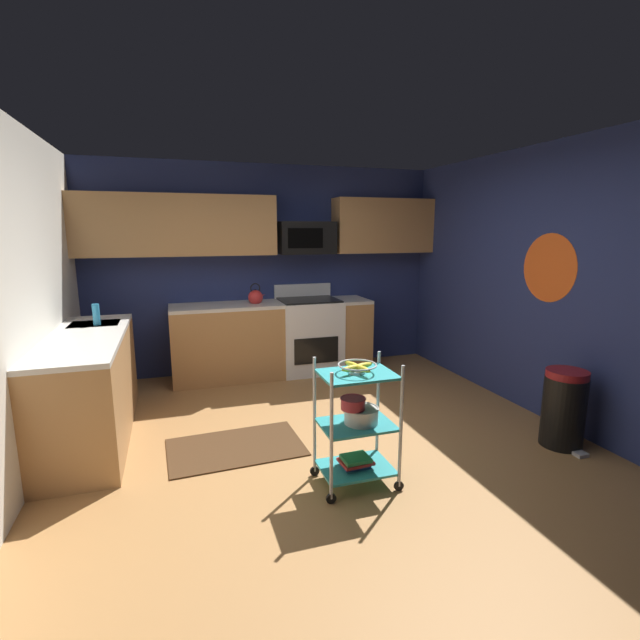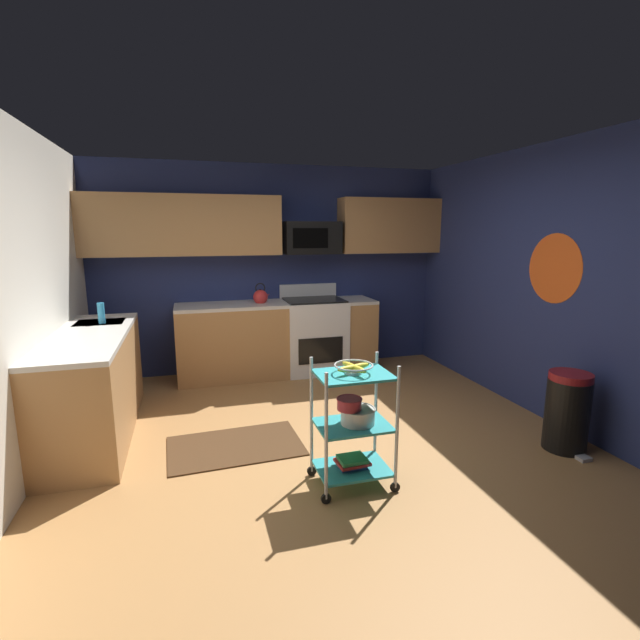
{
  "view_description": "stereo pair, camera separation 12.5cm",
  "coord_description": "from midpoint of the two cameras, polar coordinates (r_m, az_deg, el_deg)",
  "views": [
    {
      "loc": [
        -1.16,
        -3.41,
        1.8
      ],
      "look_at": [
        0.01,
        0.22,
        1.05
      ],
      "focal_mm": 25.81,
      "sensor_mm": 36.0,
      "label": 1
    },
    {
      "loc": [
        -1.04,
        -3.45,
        1.8
      ],
      "look_at": [
        0.01,
        0.22,
        1.05
      ],
      "focal_mm": 25.81,
      "sensor_mm": 36.0,
      "label": 2
    }
  ],
  "objects": [
    {
      "name": "floor",
      "position": [
        4.04,
        -0.01,
        -15.68
      ],
      "size": [
        4.4,
        4.8,
        0.04
      ],
      "primitive_type": "cube",
      "color": "#A87542",
      "rests_on": "ground"
    },
    {
      "name": "counter_run",
      "position": [
        5.15,
        -14.45,
        -4.28
      ],
      "size": [
        3.43,
        2.55,
        0.92
      ],
      "color": "#B27F4C",
      "rests_on": "ground"
    },
    {
      "name": "wall_back",
      "position": [
        5.98,
        -7.21,
        6.25
      ],
      "size": [
        4.52,
        0.06,
        2.6
      ],
      "primitive_type": "cube",
      "color": "navy",
      "rests_on": "ground"
    },
    {
      "name": "wall_right",
      "position": [
        4.81,
        26.24,
        4.01
      ],
      "size": [
        0.06,
        4.8,
        2.6
      ],
      "primitive_type": "cube",
      "color": "navy",
      "rests_on": "ground"
    },
    {
      "name": "book_stack",
      "position": [
        3.46,
        3.37,
        -17.09
      ],
      "size": [
        0.24,
        0.19,
        0.07
      ],
      "color": "#1E4C8C",
      "rests_on": "rolling_cart"
    },
    {
      "name": "fruit_bowl",
      "position": [
        3.18,
        3.52,
        -5.8
      ],
      "size": [
        0.27,
        0.27,
        0.07
      ],
      "color": "silver",
      "rests_on": "rolling_cart"
    },
    {
      "name": "wall_flower_decal",
      "position": [
        4.8,
        25.85,
        5.83
      ],
      "size": [
        0.0,
        0.64,
        0.64
      ],
      "primitive_type": "cylinder",
      "rotation": [
        0.0,
        1.57,
        0.0
      ],
      "color": "#E5591E"
    },
    {
      "name": "wall_left",
      "position": [
        3.64,
        -35.64,
        1.13
      ],
      "size": [
        0.06,
        4.8,
        2.6
      ],
      "primitive_type": "cube",
      "color": "silver",
      "rests_on": "ground"
    },
    {
      "name": "dish_soap_bottle",
      "position": [
        4.82,
        -26.67,
        0.61
      ],
      "size": [
        0.06,
        0.06,
        0.2
      ],
      "primitive_type": "cylinder",
      "color": "#2D8CBF",
      "rests_on": "counter_run"
    },
    {
      "name": "microwave",
      "position": [
        5.85,
        -2.38,
        10.14
      ],
      "size": [
        0.7,
        0.39,
        0.4
      ],
      "color": "black"
    },
    {
      "name": "trash_can",
      "position": [
        4.4,
        27.26,
        -9.73
      ],
      "size": [
        0.34,
        0.42,
        0.66
      ],
      "color": "black",
      "rests_on": "ground"
    },
    {
      "name": "upper_cabinets",
      "position": [
        5.75,
        -8.0,
        11.52
      ],
      "size": [
        4.4,
        0.33,
        0.7
      ],
      "color": "#B27F4C"
    },
    {
      "name": "kettle",
      "position": [
        5.66,
        -8.62,
        2.84
      ],
      "size": [
        0.21,
        0.18,
        0.26
      ],
      "color": "red",
      "rests_on": "counter_run"
    },
    {
      "name": "rolling_cart",
      "position": [
        3.33,
        3.43,
        -12.79
      ],
      "size": [
        0.57,
        0.4,
        0.91
      ],
      "color": "silver",
      "rests_on": "ground"
    },
    {
      "name": "mixing_bowl_small",
      "position": [
        3.25,
        2.99,
        -10.23
      ],
      "size": [
        0.18,
        0.18,
        0.08
      ],
      "color": "maroon",
      "rests_on": "rolling_cart"
    },
    {
      "name": "oven_range",
      "position": [
        5.9,
        -2.01,
        -1.82
      ],
      "size": [
        0.76,
        0.65,
        1.1
      ],
      "color": "white",
      "rests_on": "ground"
    },
    {
      "name": "floor_rug",
      "position": [
        4.08,
        -11.3,
        -15.21
      ],
      "size": [
        1.13,
        0.75,
        0.01
      ],
      "primitive_type": "cube",
      "rotation": [
        0.0,
        0.0,
        0.05
      ],
      "color": "#472D19",
      "rests_on": "ground"
    },
    {
      "name": "mixing_bowl_large",
      "position": [
        3.32,
        4.03,
        -11.65
      ],
      "size": [
        0.25,
        0.25,
        0.11
      ],
      "color": "silver",
      "rests_on": "rolling_cart"
    }
  ]
}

